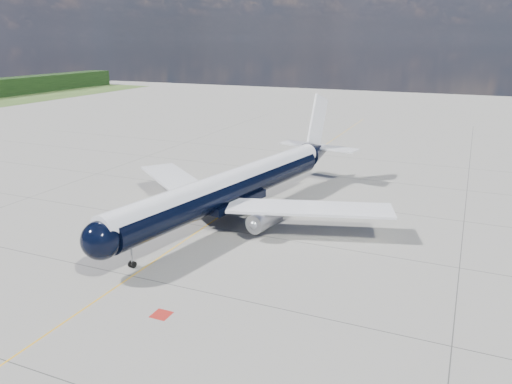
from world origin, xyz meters
TOP-DOWN VIEW (x-y plane):
  - ground at (0.00, 30.00)m, footprint 320.00×320.00m
  - taxiway_centerline at (0.00, 25.00)m, footprint 0.16×160.00m
  - red_marking at (6.80, -10.00)m, footprint 1.60×1.60m
  - main_airliner at (2.31, 14.53)m, footprint 40.38×49.73m

SIDE VIEW (x-z plane):
  - ground at x=0.00m, z-range 0.00..0.00m
  - taxiway_centerline at x=0.00m, z-range 0.00..0.01m
  - red_marking at x=6.80m, z-range 0.00..0.01m
  - main_airliner at x=2.31m, z-range -2.74..11.71m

